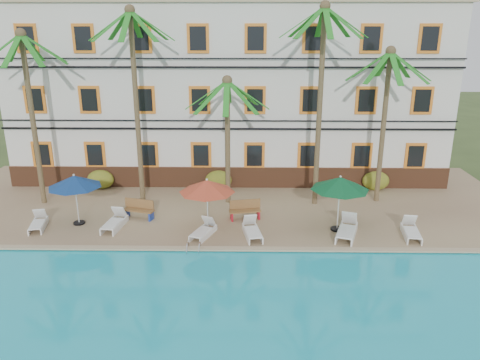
{
  "coord_description": "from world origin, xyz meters",
  "views": [
    {
      "loc": [
        1.09,
        -18.42,
        9.1
      ],
      "look_at": [
        0.75,
        3.0,
        2.0
      ],
      "focal_mm": 35.0,
      "sensor_mm": 36.0,
      "label": 1
    }
  ],
  "objects_px": {
    "lounger_a": "(38,223)",
    "bench_right": "(245,209)",
    "palm_c": "(227,122)",
    "lounger_d": "(252,230)",
    "lounger_f": "(411,231)",
    "bench_left": "(139,209)",
    "palm_a": "(29,97)",
    "umbrella_red": "(207,186)",
    "palm_d": "(321,83)",
    "pool_ladder": "(194,250)",
    "umbrella_blue": "(74,182)",
    "lounger_b": "(115,222)",
    "palm_b": "(135,83)",
    "lounger_e": "(347,230)",
    "umbrella_green": "(340,184)",
    "palm_e": "(385,105)",
    "lounger_c": "(203,230)"
  },
  "relations": [
    {
      "from": "palm_c",
      "to": "lounger_a",
      "type": "relative_size",
      "value": 3.78
    },
    {
      "from": "palm_d",
      "to": "pool_ladder",
      "type": "height_order",
      "value": "palm_d"
    },
    {
      "from": "lounger_c",
      "to": "palm_c",
      "type": "bearing_deg",
      "value": 77.61
    },
    {
      "from": "palm_d",
      "to": "bench_right",
      "type": "bearing_deg",
      "value": -150.15
    },
    {
      "from": "bench_right",
      "to": "umbrella_blue",
      "type": "bearing_deg",
      "value": -174.71
    },
    {
      "from": "lounger_a",
      "to": "bench_right",
      "type": "relative_size",
      "value": 1.11
    },
    {
      "from": "umbrella_blue",
      "to": "umbrella_green",
      "type": "xyz_separation_m",
      "value": [
        11.97,
        -0.52,
        0.14
      ]
    },
    {
      "from": "bench_left",
      "to": "pool_ladder",
      "type": "height_order",
      "value": "bench_left"
    },
    {
      "from": "palm_d",
      "to": "lounger_e",
      "type": "height_order",
      "value": "palm_d"
    },
    {
      "from": "lounger_b",
      "to": "bench_left",
      "type": "relative_size",
      "value": 1.2
    },
    {
      "from": "lounger_f",
      "to": "bench_right",
      "type": "height_order",
      "value": "bench_right"
    },
    {
      "from": "palm_c",
      "to": "umbrella_red",
      "type": "distance_m",
      "value": 4.32
    },
    {
      "from": "umbrella_blue",
      "to": "lounger_a",
      "type": "xyz_separation_m",
      "value": [
        -1.69,
        -0.52,
        -1.83
      ]
    },
    {
      "from": "umbrella_red",
      "to": "bench_right",
      "type": "height_order",
      "value": "umbrella_red"
    },
    {
      "from": "lounger_f",
      "to": "bench_right",
      "type": "bearing_deg",
      "value": 165.64
    },
    {
      "from": "palm_b",
      "to": "bench_left",
      "type": "height_order",
      "value": "palm_b"
    },
    {
      "from": "lounger_b",
      "to": "palm_b",
      "type": "bearing_deg",
      "value": 82.55
    },
    {
      "from": "lounger_f",
      "to": "bench_left",
      "type": "distance_m",
      "value": 12.54
    },
    {
      "from": "pool_ladder",
      "to": "palm_a",
      "type": "bearing_deg",
      "value": 147.63
    },
    {
      "from": "palm_a",
      "to": "palm_b",
      "type": "relative_size",
      "value": 0.89
    },
    {
      "from": "palm_c",
      "to": "bench_right",
      "type": "distance_m",
      "value": 4.5
    },
    {
      "from": "palm_e",
      "to": "bench_right",
      "type": "bearing_deg",
      "value": -159.85
    },
    {
      "from": "palm_c",
      "to": "bench_left",
      "type": "distance_m",
      "value": 6.07
    },
    {
      "from": "palm_e",
      "to": "umbrella_green",
      "type": "bearing_deg",
      "value": -126.11
    },
    {
      "from": "palm_b",
      "to": "lounger_d",
      "type": "relative_size",
      "value": 5.21
    },
    {
      "from": "lounger_e",
      "to": "bench_left",
      "type": "height_order",
      "value": "lounger_e"
    },
    {
      "from": "palm_d",
      "to": "bench_left",
      "type": "height_order",
      "value": "palm_d"
    },
    {
      "from": "umbrella_green",
      "to": "lounger_a",
      "type": "distance_m",
      "value": 13.81
    },
    {
      "from": "lounger_e",
      "to": "umbrella_green",
      "type": "bearing_deg",
      "value": 115.57
    },
    {
      "from": "bench_left",
      "to": "palm_a",
      "type": "bearing_deg",
      "value": 160.12
    },
    {
      "from": "palm_a",
      "to": "umbrella_red",
      "type": "relative_size",
      "value": 3.5
    },
    {
      "from": "palm_c",
      "to": "pool_ladder",
      "type": "distance_m",
      "value": 7.15
    },
    {
      "from": "lounger_d",
      "to": "pool_ladder",
      "type": "distance_m",
      "value": 2.83
    },
    {
      "from": "umbrella_green",
      "to": "palm_a",
      "type": "bearing_deg",
      "value": 167.64
    },
    {
      "from": "umbrella_blue",
      "to": "umbrella_red",
      "type": "relative_size",
      "value": 0.98
    },
    {
      "from": "bench_left",
      "to": "umbrella_green",
      "type": "bearing_deg",
      "value": -7.68
    },
    {
      "from": "lounger_f",
      "to": "bench_left",
      "type": "xyz_separation_m",
      "value": [
        -12.4,
        1.88,
        0.2
      ]
    },
    {
      "from": "umbrella_blue",
      "to": "lounger_b",
      "type": "bearing_deg",
      "value": -13.12
    },
    {
      "from": "palm_d",
      "to": "lounger_b",
      "type": "xyz_separation_m",
      "value": [
        -9.61,
        -3.23,
        -5.94
      ]
    },
    {
      "from": "palm_c",
      "to": "lounger_d",
      "type": "bearing_deg",
      "value": -73.69
    },
    {
      "from": "palm_e",
      "to": "lounger_b",
      "type": "height_order",
      "value": "palm_e"
    },
    {
      "from": "palm_e",
      "to": "lounger_a",
      "type": "height_order",
      "value": "palm_e"
    },
    {
      "from": "lounger_b",
      "to": "bench_left",
      "type": "xyz_separation_m",
      "value": [
        0.9,
        1.15,
        0.19
      ]
    },
    {
      "from": "lounger_a",
      "to": "lounger_f",
      "type": "height_order",
      "value": "lounger_f"
    },
    {
      "from": "lounger_d",
      "to": "pool_ladder",
      "type": "relative_size",
      "value": 2.53
    },
    {
      "from": "palm_a",
      "to": "palm_c",
      "type": "relative_size",
      "value": 1.33
    },
    {
      "from": "lounger_f",
      "to": "umbrella_green",
      "type": "bearing_deg",
      "value": 168.56
    },
    {
      "from": "palm_b",
      "to": "lounger_d",
      "type": "height_order",
      "value": "palm_b"
    },
    {
      "from": "palm_c",
      "to": "umbrella_green",
      "type": "height_order",
      "value": "palm_c"
    },
    {
      "from": "lounger_e",
      "to": "pool_ladder",
      "type": "height_order",
      "value": "lounger_e"
    }
  ]
}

